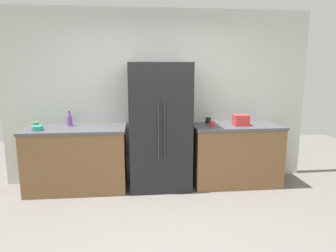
{
  "coord_description": "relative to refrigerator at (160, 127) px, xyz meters",
  "views": [
    {
      "loc": [
        -0.35,
        -2.84,
        1.77
      ],
      "look_at": [
        -0.01,
        0.46,
        1.14
      ],
      "focal_mm": 32.42,
      "sensor_mm": 36.0,
      "label": 1
    }
  ],
  "objects": [
    {
      "name": "cup_c",
      "position": [
        -1.76,
        0.03,
        0.05
      ],
      "size": [
        0.08,
        0.08,
        0.09
      ],
      "primitive_type": "cylinder",
      "color": "green",
      "rests_on": "counter_left"
    },
    {
      "name": "counter_right",
      "position": [
        1.17,
        0.01,
        -0.46
      ],
      "size": [
        1.34,
        0.66,
        0.93
      ],
      "color": "brown",
      "rests_on": "ground_plane"
    },
    {
      "name": "ground_plane",
      "position": [
        0.02,
        -1.52,
        -0.93
      ],
      "size": [
        9.45,
        9.45,
        0.0
      ],
      "primitive_type": "plane",
      "color": "slate"
    },
    {
      "name": "cup_a",
      "position": [
        0.76,
        -0.09,
        0.05
      ],
      "size": [
        0.07,
        0.07,
        0.08
      ],
      "primitive_type": "cylinder",
      "color": "red",
      "rests_on": "counter_right"
    },
    {
      "name": "refrigerator",
      "position": [
        0.0,
        0.0,
        0.0
      ],
      "size": [
        0.89,
        0.66,
        1.85
      ],
      "color": "black",
      "rests_on": "ground_plane"
    },
    {
      "name": "cup_b",
      "position": [
        0.77,
        0.18,
        0.05
      ],
      "size": [
        0.08,
        0.08,
        0.09
      ],
      "primitive_type": "cylinder",
      "color": "black",
      "rests_on": "counter_right"
    },
    {
      "name": "counter_left",
      "position": [
        -1.22,
        0.01,
        -0.46
      ],
      "size": [
        1.44,
        0.66,
        0.93
      ],
      "color": "brown",
      "rests_on": "ground_plane"
    },
    {
      "name": "kitchen_back_panel",
      "position": [
        0.02,
        0.39,
        0.4
      ],
      "size": [
        4.72,
        0.1,
        2.65
      ],
      "primitive_type": "cube",
      "color": "silver",
      "rests_on": "ground_plane"
    },
    {
      "name": "bottle_a",
      "position": [
        -1.33,
        0.2,
        0.08
      ],
      "size": [
        0.07,
        0.07,
        0.22
      ],
      "color": "purple",
      "rests_on": "counter_left"
    },
    {
      "name": "bowl_a",
      "position": [
        -1.7,
        -0.1,
        0.03
      ],
      "size": [
        0.15,
        0.15,
        0.06
      ],
      "primitive_type": "cylinder",
      "color": "teal",
      "rests_on": "counter_left"
    },
    {
      "name": "toaster",
      "position": [
        1.21,
        -0.05,
        0.08
      ],
      "size": [
        0.21,
        0.18,
        0.16
      ],
      "primitive_type": "cube",
      "color": "red",
      "rests_on": "counter_right"
    }
  ]
}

